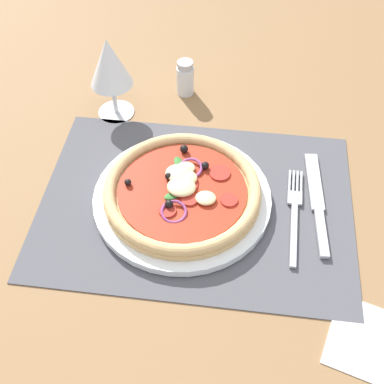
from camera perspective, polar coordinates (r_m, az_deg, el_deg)
ground_plane at (r=78.02cm, az=0.46°, el=-1.88°), size 190.00×140.00×2.40cm
placemat at (r=76.93cm, az=0.47°, el=-1.23°), size 46.95×33.87×0.40cm
plate at (r=76.41cm, az=-1.11°, el=-0.75°), size 26.72×26.72×1.25cm
pizza at (r=75.13cm, az=-1.11°, el=0.14°), size 23.48×23.48×2.59cm
fork at (r=77.04cm, az=11.42°, el=-2.01°), size 2.35×18.04×0.44cm
knife at (r=78.92cm, az=13.86°, el=-0.95°), size 3.07×20.07×0.62cm
wine_glass at (r=86.62cm, az=-9.26°, el=13.99°), size 7.20×7.20×14.90cm
napkin at (r=68.98cm, az=19.92°, el=-15.68°), size 13.78×13.01×0.36cm
pepper_shaker at (r=94.24cm, az=-0.76°, el=12.67°), size 3.20×3.20×6.70cm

